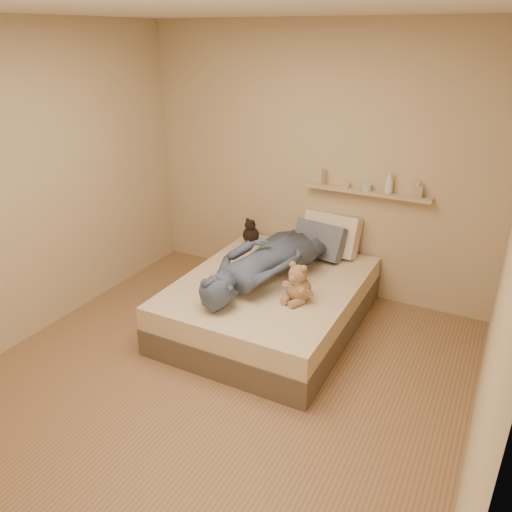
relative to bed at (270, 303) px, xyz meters
The scene contains 10 objects.
room 1.42m from the bed, 90.00° to the right, with size 3.80×3.80×3.80m.
bed is the anchor object (origin of this frame).
game_console 0.73m from the bed, 107.15° to the right, with size 0.20×0.12×0.06m.
teddy_bear 0.56m from the bed, 32.57° to the right, with size 0.27×0.28×0.34m.
dark_plush 0.96m from the bed, 129.53° to the left, with size 0.17×0.17×0.27m.
pillow_cream 0.97m from the bed, 72.97° to the left, with size 0.55×0.16×0.40m, color beige.
pillow_grey 0.82m from the bed, 74.90° to the left, with size 0.50×0.14×0.34m, color slate.
person 0.43m from the bed, 119.37° to the left, with size 0.62×1.69×0.40m, color #44506B.
wall_shelf 1.38m from the bed, 58.82° to the left, with size 1.20×0.12×0.03m, color tan.
shelf_bottles 1.52m from the bed, 51.31° to the left, with size 0.96×0.11×0.21m.
Camera 1 is at (1.72, -2.64, 2.46)m, focal length 35.00 mm.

